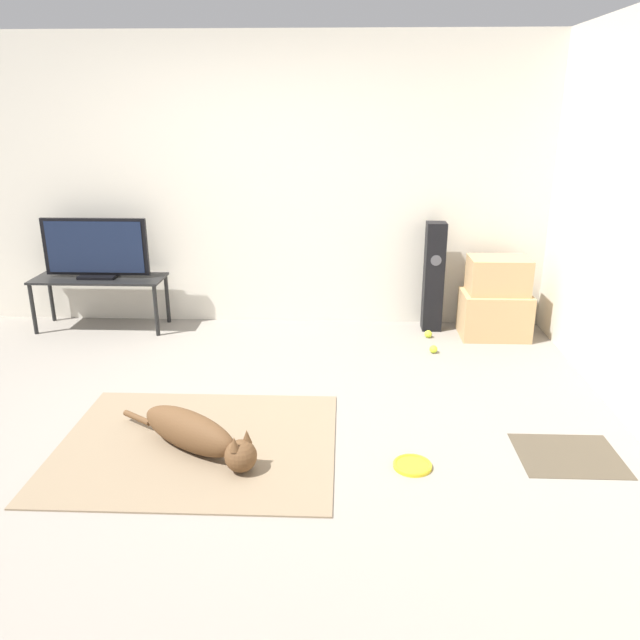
{
  "coord_description": "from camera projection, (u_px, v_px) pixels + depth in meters",
  "views": [
    {
      "loc": [
        0.75,
        -3.54,
        1.94
      ],
      "look_at": [
        0.58,
        0.79,
        0.45
      ],
      "focal_mm": 35.0,
      "sensor_mm": 36.0,
      "label": 1
    }
  ],
  "objects": [
    {
      "name": "ground_plane",
      "position": [
        225.0,
        425.0,
        4.01
      ],
      "size": [
        12.0,
        12.0,
        0.0
      ],
      "primitive_type": "plane",
      "color": "gray"
    },
    {
      "name": "wall_back",
      "position": [
        261.0,
        185.0,
        5.58
      ],
      "size": [
        8.0,
        0.06,
        2.55
      ],
      "color": "silver",
      "rests_on": "ground_plane"
    },
    {
      "name": "area_rug",
      "position": [
        197.0,
        444.0,
        3.76
      ],
      "size": [
        1.66,
        1.36,
        0.01
      ],
      "color": "#847056",
      "rests_on": "ground_plane"
    },
    {
      "name": "dog",
      "position": [
        196.0,
        434.0,
        3.64
      ],
      "size": [
        0.94,
        0.67,
        0.24
      ],
      "color": "brown",
      "rests_on": "area_rug"
    },
    {
      "name": "frisbee",
      "position": [
        412.0,
        465.0,
        3.53
      ],
      "size": [
        0.22,
        0.22,
        0.03
      ],
      "color": "yellow",
      "rests_on": "ground_plane"
    },
    {
      "name": "cardboard_box_lower",
      "position": [
        494.0,
        315.0,
        5.49
      ],
      "size": [
        0.59,
        0.41,
        0.4
      ],
      "color": "tan",
      "rests_on": "ground_plane"
    },
    {
      "name": "cardboard_box_upper",
      "position": [
        498.0,
        275.0,
        5.39
      ],
      "size": [
        0.51,
        0.35,
        0.31
      ],
      "color": "tan",
      "rests_on": "cardboard_box_lower"
    },
    {
      "name": "floor_speaker",
      "position": [
        434.0,
        277.0,
        5.57
      ],
      "size": [
        0.17,
        0.17,
        0.98
      ],
      "color": "black",
      "rests_on": "ground_plane"
    },
    {
      "name": "tv_stand",
      "position": [
        100.0,
        284.0,
        5.62
      ],
      "size": [
        1.16,
        0.42,
        0.48
      ],
      "color": "black",
      "rests_on": "ground_plane"
    },
    {
      "name": "tv",
      "position": [
        96.0,
        249.0,
        5.52
      ],
      "size": [
        0.93,
        0.2,
        0.53
      ],
      "color": "black",
      "rests_on": "tv_stand"
    },
    {
      "name": "tennis_ball_by_boxes",
      "position": [
        428.0,
        334.0,
        5.5
      ],
      "size": [
        0.07,
        0.07,
        0.07
      ],
      "color": "#C6E033",
      "rests_on": "ground_plane"
    },
    {
      "name": "tennis_ball_near_speaker",
      "position": [
        433.0,
        349.0,
        5.16
      ],
      "size": [
        0.07,
        0.07,
        0.07
      ],
      "color": "#C6E033",
      "rests_on": "ground_plane"
    },
    {
      "name": "door_mat",
      "position": [
        568.0,
        455.0,
        3.65
      ],
      "size": [
        0.59,
        0.49,
        0.01
      ],
      "color": "#4C4233",
      "rests_on": "ground_plane"
    }
  ]
}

